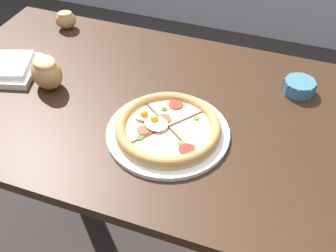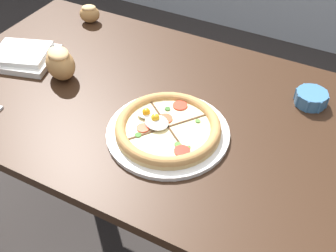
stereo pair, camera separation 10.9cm
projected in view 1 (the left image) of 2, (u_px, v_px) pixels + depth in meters
ground_plane at (154, 248)px, 1.73m from camera, size 12.00×12.00×0.00m
dining_table at (150, 132)px, 1.29m from camera, size 1.35×0.78×0.77m
pizza at (168, 129)px, 1.10m from camera, size 0.33×0.33×0.05m
ramekin_bowl at (299, 86)px, 1.23m from camera, size 0.10×0.10×0.04m
napkin_folded at (3, 68)px, 1.31m from camera, size 0.24×0.22×0.04m
bread_piece_near at (46, 72)px, 1.24m from camera, size 0.14×0.12×0.10m
bread_piece_mid at (66, 19)px, 1.50m from camera, size 0.09×0.08×0.07m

